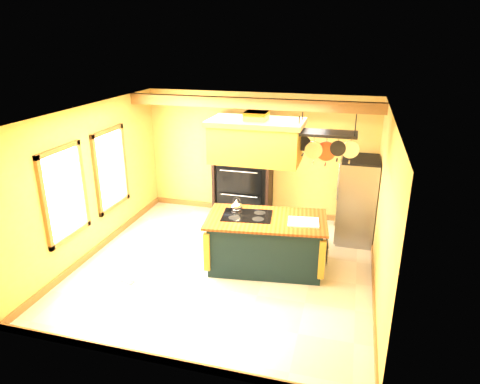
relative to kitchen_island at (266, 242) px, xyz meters
The scene contains 15 objects.
floor 0.84m from the kitchen_island, 165.73° to the right, with size 5.00×5.00×0.00m, color beige.
ceiling 2.34m from the kitchen_island, 165.73° to the right, with size 5.00×5.00×0.00m, color white.
wall_back 2.58m from the kitchen_island, 106.07° to the left, with size 5.00×0.02×2.70m, color gold.
wall_front 2.89m from the kitchen_island, 104.10° to the right, with size 5.00×0.02×2.70m, color gold.
wall_left 3.30m from the kitchen_island, behind, with size 0.02×5.00×2.70m, color gold.
wall_right 2.04m from the kitchen_island, ahead, with size 0.02×5.00×2.70m, color gold.
ceiling_beam 2.70m from the kitchen_island, 113.69° to the left, with size 5.00×0.15×0.20m, color olive.
window_near 3.41m from the kitchen_island, 162.80° to the right, with size 0.06×1.06×1.56m.
window_far 3.30m from the kitchen_island, behind, with size 0.06×1.06×1.56m.
kitchen_island is the anchor object (origin of this frame).
range_hood 1.80m from the kitchen_island, behind, with size 1.49×0.84×0.80m.
pot_rack 2.06m from the kitchen_island, ahead, with size 0.97×0.45×0.73m.
refrigerator 2.12m from the kitchen_island, 45.94° to the left, with size 0.71×0.83×1.63m.
hutch 2.33m from the kitchen_island, 114.68° to the left, with size 1.25×0.57×2.21m.
floor_register 2.41m from the kitchen_island, 152.75° to the right, with size 0.28×0.12×0.01m, color black.
Camera 1 is at (1.98, -6.30, 3.83)m, focal length 32.00 mm.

